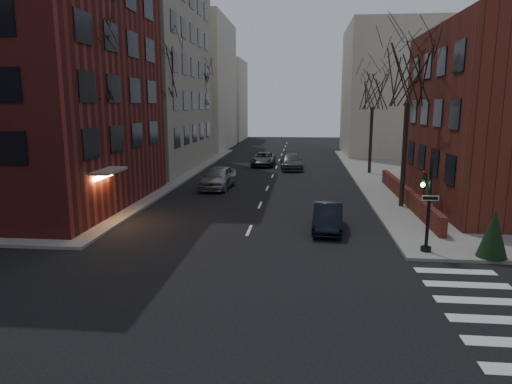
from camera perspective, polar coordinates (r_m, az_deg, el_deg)
ground at (r=12.48m, az=-7.69°, el=-19.81°), size 160.00×160.00×0.00m
building_left_brick at (r=32.56m, az=-29.03°, el=14.25°), size 15.00×15.00×18.00m
building_left_tan at (r=49.16m, az=-18.90°, el=19.31°), size 18.00×18.00×28.00m
low_wall_right at (r=30.69m, az=18.26°, el=-0.36°), size 0.35×16.00×1.00m
building_distant_la at (r=67.80m, az=-9.50°, el=13.01°), size 14.00×16.00×18.00m
building_distant_ra at (r=61.68m, az=17.79°, el=11.94°), size 14.00×14.00×16.00m
building_distant_lb at (r=83.88m, az=-5.01°, el=11.32°), size 10.00×12.00×14.00m
traffic_signal at (r=20.60m, az=20.60°, el=-2.27°), size 0.76×0.44×4.00m
tree_left_a at (r=27.04m, az=-19.90°, el=14.77°), size 4.18×4.18×10.26m
tree_left_b at (r=38.25m, az=-11.97°, el=14.52°), size 4.40×4.40×10.80m
tree_left_c at (r=51.72m, az=-7.12°, el=12.69°), size 3.96×3.96×9.72m
tree_right_a at (r=29.12m, az=18.58°, el=13.66°), size 3.96×3.96×9.72m
tree_right_b at (r=42.87m, az=14.43°, el=12.23°), size 3.74×3.74×9.18m
streetlamp_near at (r=34.24m, az=-12.74°, el=7.10°), size 0.36×0.36×6.28m
streetlamp_far at (r=53.56m, az=-5.91°, el=8.59°), size 0.36×0.36×6.28m
parked_sedan at (r=23.54m, az=8.98°, el=-3.17°), size 1.73×4.23×1.36m
car_lane_silver at (r=34.93m, az=-4.74°, el=1.83°), size 2.43×5.19×1.72m
car_lane_gray at (r=45.32m, az=4.46°, el=3.79°), size 2.53×5.36×1.51m
car_lane_far at (r=47.90m, az=0.93°, el=4.13°), size 2.33×5.04×1.40m
sandwich_board at (r=26.69m, az=20.86°, el=-2.35°), size 0.52×0.61×0.82m
evergreen_shrub at (r=21.13m, az=27.55°, el=-4.62°), size 1.44×1.44×2.00m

